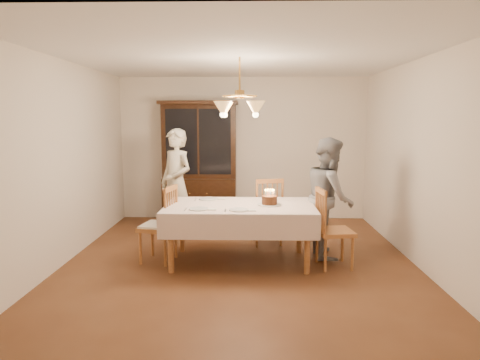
{
  "coord_description": "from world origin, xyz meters",
  "views": [
    {
      "loc": [
        0.13,
        -5.38,
        1.85
      ],
      "look_at": [
        0.0,
        0.2,
        1.05
      ],
      "focal_mm": 32.0,
      "sensor_mm": 36.0,
      "label": 1
    }
  ],
  "objects_px": {
    "birthday_cake": "(269,201)",
    "chair_far_side": "(266,215)",
    "elderly_woman": "(176,183)",
    "china_hutch": "(200,164)",
    "dining_table": "(240,210)"
  },
  "relations": [
    {
      "from": "dining_table",
      "to": "elderly_woman",
      "type": "bearing_deg",
      "value": 130.42
    },
    {
      "from": "chair_far_side",
      "to": "elderly_woman",
      "type": "xyz_separation_m",
      "value": [
        -1.4,
        0.37,
        0.41
      ]
    },
    {
      "from": "china_hutch",
      "to": "elderly_woman",
      "type": "bearing_deg",
      "value": -103.12
    },
    {
      "from": "elderly_woman",
      "to": "birthday_cake",
      "type": "xyz_separation_m",
      "value": [
        1.4,
        -1.22,
        -0.04
      ]
    },
    {
      "from": "birthday_cake",
      "to": "china_hutch",
      "type": "bearing_deg",
      "value": 116.93
    },
    {
      "from": "birthday_cake",
      "to": "chair_far_side",
      "type": "bearing_deg",
      "value": 90.44
    },
    {
      "from": "china_hutch",
      "to": "chair_far_side",
      "type": "relative_size",
      "value": 2.16
    },
    {
      "from": "dining_table",
      "to": "elderly_woman",
      "type": "distance_m",
      "value": 1.58
    },
    {
      "from": "chair_far_side",
      "to": "elderly_woman",
      "type": "distance_m",
      "value": 1.5
    },
    {
      "from": "dining_table",
      "to": "china_hutch",
      "type": "xyz_separation_m",
      "value": [
        -0.77,
        2.25,
        0.36
      ]
    },
    {
      "from": "elderly_woman",
      "to": "chair_far_side",
      "type": "bearing_deg",
      "value": 25.8
    },
    {
      "from": "chair_far_side",
      "to": "elderly_woman",
      "type": "height_order",
      "value": "elderly_woman"
    },
    {
      "from": "china_hutch",
      "to": "birthday_cake",
      "type": "height_order",
      "value": "china_hutch"
    },
    {
      "from": "china_hutch",
      "to": "chair_far_side",
      "type": "bearing_deg",
      "value": -51.22
    },
    {
      "from": "china_hutch",
      "to": "birthday_cake",
      "type": "relative_size",
      "value": 7.2
    }
  ]
}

